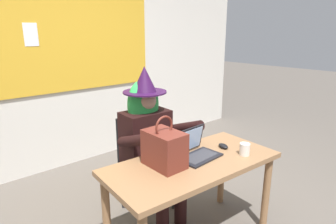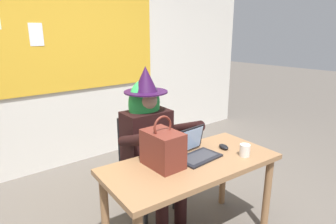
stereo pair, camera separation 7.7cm
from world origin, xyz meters
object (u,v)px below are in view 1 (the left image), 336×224
Objects in this scene: desk_main at (193,173)px; person_costumed at (150,134)px; chair_at_desk at (142,158)px; handbag at (164,149)px; computer_mouse at (223,146)px; coffee_mug at (245,149)px; laptop at (195,150)px.

person_costumed is at bearing 88.74° from desk_main.
handbag reaches higher than chair_at_desk.
person_costumed is at bearing 139.30° from computer_mouse.
person_costumed is at bearing 116.88° from coffee_mug.
handbag is at bearing 155.82° from coffee_mug.
laptop is at bearing -172.38° from computer_mouse.
desk_main is 0.68m from chair_at_desk.
computer_mouse is (0.36, -0.54, -0.05)m from person_costumed.
desk_main is 0.45m from coffee_mug.
person_costumed is (0.00, -0.12, 0.27)m from chair_at_desk.
laptop reaches higher than coffee_mug.
handbag is 0.66m from coffee_mug.
computer_mouse is at bearing 36.45° from person_costumed.
laptop is 3.71× the size of coffee_mug.
person_costumed reaches higher than laptop.
handbag reaches higher than desk_main.
coffee_mug is at bearing 21.10° from chair_at_desk.
computer_mouse is at bearing -11.33° from laptop.
coffee_mug is at bearing -40.83° from laptop.
laptop is 0.30m from handbag.
person_costumed is (0.01, 0.55, 0.16)m from desk_main.
chair_at_desk is 0.72m from handbag.
desk_main is at bearing -3.39° from chair_at_desk.
person_costumed is 13.11× the size of computer_mouse.
person_costumed is 3.87× the size of laptop.
laptop reaches higher than chair_at_desk.
computer_mouse is 0.20m from coffee_mug.
person_costumed is 0.52m from handbag.
computer_mouse is (0.30, -0.04, -0.03)m from laptop.
desk_main is 3.65× the size of handbag.
laptop is at bearing 3.38° from chair_at_desk.
computer_mouse is 0.28× the size of handbag.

